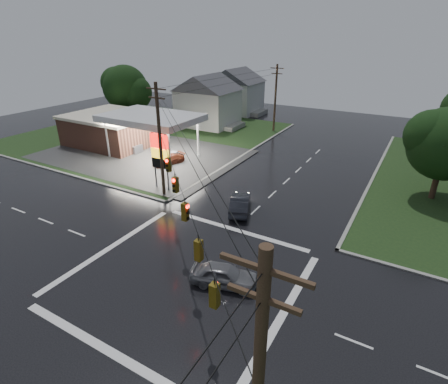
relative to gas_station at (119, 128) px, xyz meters
The scene contains 14 objects.
ground 32.46m from the gas_station, 37.50° to the right, with size 120.00×120.00×0.00m, color black.
grass_nw 6.79m from the gas_station, 92.95° to the left, with size 36.00×36.00×0.08m, color black.
gas_station is the anchor object (origin of this frame).
pylon_sign 17.81m from the gas_station, 31.22° to the right, with size 2.00×0.35×6.00m.
utility_pole_nw 19.38m from the gas_station, 32.23° to the right, with size 2.20×0.32×11.00m.
utility_pole_n 24.60m from the gas_station, 48.53° to the left, with size 2.20×0.32×10.50m.
traffic_signals 32.63m from the gas_station, 37.50° to the right, with size 26.87×26.87×1.47m.
house_near 17.07m from the gas_station, 73.83° to the left, with size 11.05×8.48×8.60m.
house_far 28.61m from the gas_station, 82.50° to the left, with size 11.05×8.48×8.60m.
tree_nw_behind 13.63m from the gas_station, 128.42° to the left, with size 8.93×7.60×10.00m.
tree_ne_near 40.00m from the gas_station, ahead, with size 7.99×6.80×8.98m.
car_north 26.34m from the gas_station, 21.28° to the right, with size 1.65×4.72×1.55m, color black.
car_crossing 34.28m from the gas_station, 34.04° to the right, with size 1.77×4.39×1.50m, color slate.
car_pump 11.61m from the gas_station, 15.03° to the right, with size 1.71×4.21×1.22m, color #5E2515.
Camera 1 is at (11.79, -15.22, 15.06)m, focal length 28.00 mm.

